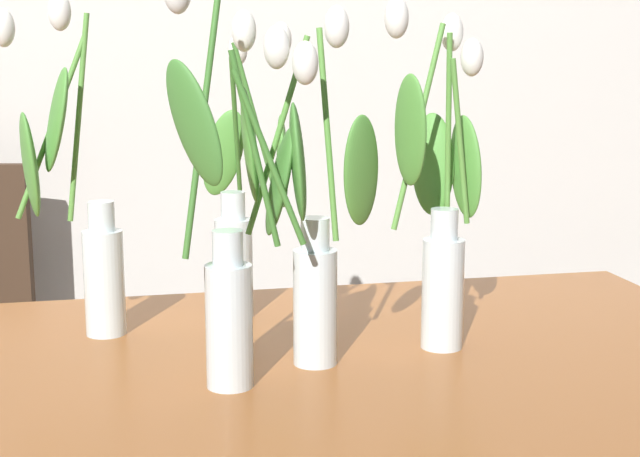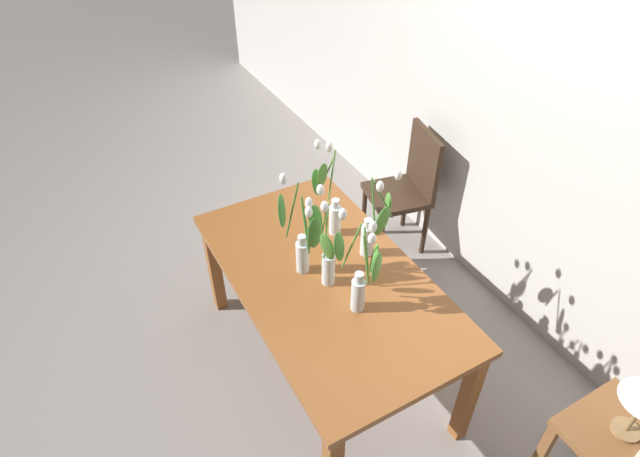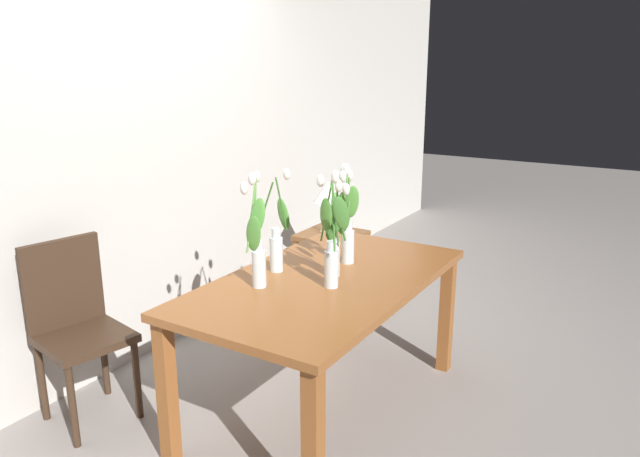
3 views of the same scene
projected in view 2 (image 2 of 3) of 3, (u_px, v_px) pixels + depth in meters
The scene contains 10 objects.
ground_plane at pixel (326, 361), 3.17m from camera, with size 18.00×18.00×0.00m, color gray.
room_wall_rear at pixel (544, 108), 2.80m from camera, with size 9.00×0.10×2.70m, color beige.
dining_table at pixel (327, 287), 2.75m from camera, with size 1.60×0.90×0.74m.
tulip_vase_0 at pixel (303, 241), 2.57m from camera, with size 0.23×0.21×0.58m.
tulip_vase_1 at pixel (326, 255), 2.54m from camera, with size 0.22×0.12×0.54m.
tulip_vase_2 at pixel (330, 204), 2.84m from camera, with size 0.19×0.14×0.57m.
tulip_vase_3 at pixel (373, 229), 2.71m from camera, with size 0.17×0.20×0.53m.
tulip_vase_4 at pixel (360, 276), 2.39m from camera, with size 0.20×0.22×0.56m.
dining_chair at pixel (408, 184), 3.69m from camera, with size 0.47×0.47×0.93m.
side_table at pixel (616, 451), 2.29m from camera, with size 0.44×0.44×0.55m.
Camera 2 is at (1.65, -0.96, 2.65)m, focal length 29.32 mm.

